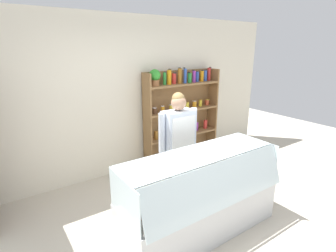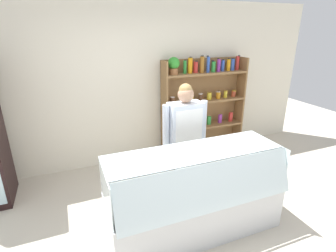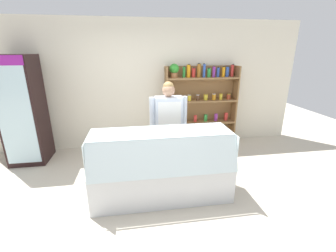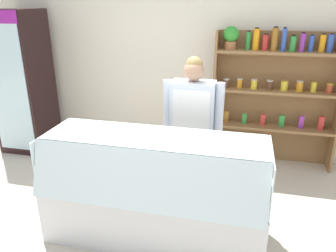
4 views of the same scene
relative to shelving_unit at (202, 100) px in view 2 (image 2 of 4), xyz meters
name	(u,v)px [view 2 (image 2 of 4)]	position (x,y,z in m)	size (l,w,h in m)	color
ground_plane	(194,236)	(-1.14, -1.98, -1.03)	(12.00, 12.00, 0.00)	beige
back_wall	(138,85)	(-1.14, 0.20, 0.32)	(6.80, 0.10, 2.70)	silver
shelving_unit	(202,100)	(0.00, 0.00, 0.00)	(1.59, 0.29, 1.82)	olive
deli_display_case	(194,207)	(-1.10, -1.87, -0.72)	(1.98, 0.76, 1.01)	silver
shop_clerk	(185,132)	(-0.87, -1.13, -0.09)	(0.64, 0.25, 1.60)	#4C4233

